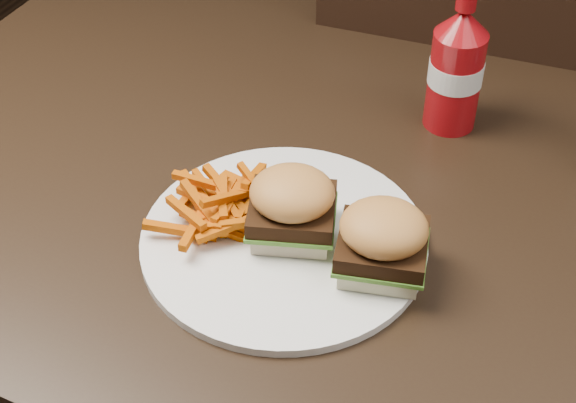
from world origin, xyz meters
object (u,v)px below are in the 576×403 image
at_px(ketchup_bottle, 454,80).
at_px(dining_table, 375,199).
at_px(plate, 284,240).
at_px(chair_far, 453,149).

bearing_deg(ketchup_bottle, dining_table, -104.24).
distance_m(plate, ketchup_bottle, 0.29).
relative_size(dining_table, ketchup_bottle, 9.73).
bearing_deg(ketchup_bottle, plate, -108.36).
relative_size(chair_far, plate, 1.39).
bearing_deg(dining_table, ketchup_bottle, 75.76).
bearing_deg(plate, chair_far, 87.56).
height_order(dining_table, ketchup_bottle, ketchup_bottle).
distance_m(dining_table, plate, 0.14).
bearing_deg(plate, ketchup_bottle, 71.64).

